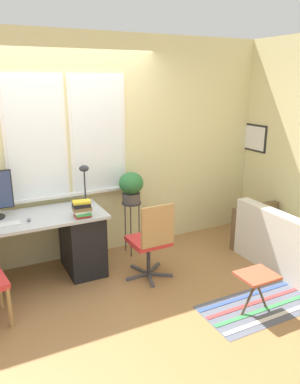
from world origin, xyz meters
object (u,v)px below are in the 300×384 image
Objects in this scene: keyboard at (0,226)px; desk_lamp at (84,175)px; book_stack at (82,209)px; folding_stool at (257,278)px; potted_plant at (131,186)px; couch_loveseat at (287,245)px; office_chair_swivel at (151,240)px; mouse at (29,220)px; plant_stand at (131,210)px.

keyboard is 0.83× the size of desk_lamp.
book_stack reaches higher than folding_stool.
couch_loveseat is at bearing -36.18° from potted_plant.
couch_loveseat is (2.11, -1.16, -0.84)m from desk_lamp.
folding_stool is (1.28, -1.34, -0.48)m from book_stack.
desk_lamp is 0.52× the size of office_chair_swivel.
potted_plant reaches higher than book_stack.
office_chair_swivel is 0.70× the size of couch_loveseat.
book_stack reaches higher than mouse.
desk_lamp is 0.51m from book_stack.
couch_loveseat is at bearing -15.40° from keyboard.
potted_plant is (0.00, 0.00, 0.31)m from plant_stand.
book_stack reaches higher than keyboard.
plant_stand is at bearing -165.96° from potted_plant.
potted_plant is (0.57, -0.04, -0.20)m from desk_lamp.
couch_loveseat is at bearing -18.47° from book_stack.
couch_loveseat is 3.20× the size of folding_stool.
office_chair_swivel is at bearing -95.35° from plant_stand.
mouse is (0.28, 0.02, 0.01)m from keyboard.
keyboard reaches higher than couch_loveseat.
keyboard is at bearing 145.70° from folding_stool.
plant_stand is (0.74, 0.36, -0.24)m from book_stack.
keyboard reaches higher than plant_stand.
keyboard is 1.01× the size of potted_plant.
couch_loveseat is (2.81, -0.87, -0.51)m from mouse.
potted_plant is at bearing 14.04° from plant_stand.
potted_plant reaches higher than keyboard.
office_chair_swivel reaches higher than folding_stool.
keyboard is at bearing -175.94° from mouse.
folding_stool is (-1.00, -0.58, 0.10)m from couch_loveseat.
office_chair_swivel reaches higher than mouse.
folding_stool is at bearing 120.13° from couch_loveseat.
keyboard is at bearing -170.14° from potted_plant.
mouse is 0.14× the size of desk_lamp.
couch_loveseat is (2.28, -0.76, -0.58)m from book_stack.
folding_stool is at bearing -57.35° from desk_lamp.
mouse is 0.16× the size of folding_stool.
potted_plant is at bearing 11.13° from mouse.
office_chair_swivel is 1.67m from couch_loveseat.
book_stack is at bearing 133.68° from folding_stool.
office_chair_swivel is 0.81m from potted_plant.
folding_stool is (0.54, -1.70, -0.55)m from potted_plant.
folding_stool is (1.82, -1.45, -0.41)m from mouse.
plant_stand is at bearing 11.13° from mouse.
plant_stand is (1.28, 0.25, -0.17)m from mouse.
office_chair_swivel is at bearing -19.66° from mouse.
potted_plant reaches higher than mouse.
potted_plant is (0.74, 0.36, 0.07)m from book_stack.
plant_stand is 0.31m from potted_plant.
office_chair_swivel is at bearing -25.34° from book_stack.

